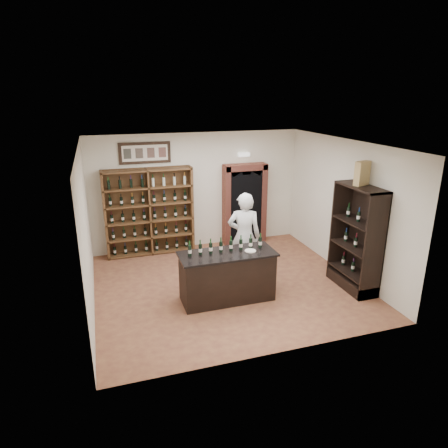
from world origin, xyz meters
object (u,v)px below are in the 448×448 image
(wine_shelf, at_px, (149,212))
(counter_bottle_0, at_px, (190,251))
(side_cabinet, at_px, (356,254))
(wine_crate, at_px, (362,173))
(shopkeeper, at_px, (244,237))
(tasting_counter, at_px, (227,277))

(wine_shelf, distance_m, counter_bottle_0, 2.88)
(side_cabinet, bearing_deg, counter_bottle_0, 173.66)
(counter_bottle_0, relative_size, wine_crate, 0.63)
(counter_bottle_0, xyz_separation_m, wine_crate, (3.43, -0.31, 1.33))
(shopkeeper, bearing_deg, wine_shelf, -30.47)
(tasting_counter, distance_m, shopkeeper, 1.16)
(counter_bottle_0, bearing_deg, wine_shelf, 97.59)
(wine_shelf, distance_m, side_cabinet, 5.02)
(wine_shelf, relative_size, counter_bottle_0, 7.33)
(wine_shelf, xyz_separation_m, wine_crate, (3.81, -3.16, 1.34))
(shopkeeper, distance_m, wine_crate, 2.73)
(tasting_counter, xyz_separation_m, counter_bottle_0, (-0.72, 0.08, 0.61))
(side_cabinet, bearing_deg, shopkeeper, 151.60)
(tasting_counter, height_order, wine_crate, wine_crate)
(wine_shelf, xyz_separation_m, counter_bottle_0, (0.38, -2.85, 0.01))
(side_cabinet, distance_m, shopkeeper, 2.36)
(tasting_counter, distance_m, side_cabinet, 2.75)
(wine_crate, bearing_deg, counter_bottle_0, 155.84)
(tasting_counter, bearing_deg, side_cabinet, -6.28)
(side_cabinet, xyz_separation_m, wine_crate, (-0.01, 0.07, 1.68))
(tasting_counter, xyz_separation_m, shopkeeper, (0.66, 0.82, 0.48))
(tasting_counter, bearing_deg, wine_crate, -4.83)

